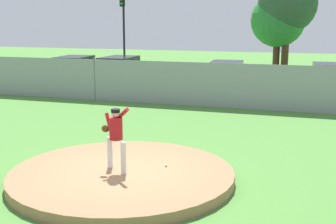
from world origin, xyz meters
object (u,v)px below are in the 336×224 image
object	(u,v)px
parked_car_silver	(226,78)
pitcher_youth	(116,133)
parked_car_teal	(74,70)
parked_car_burgundy	(331,82)
parked_car_white	(119,72)
traffic_light_near	(123,21)
baseball	(166,165)

from	to	relation	value
parked_car_silver	pitcher_youth	bearing A→B (deg)	-89.96
pitcher_youth	parked_car_teal	world-z (taller)	pitcher_youth
parked_car_burgundy	parked_car_white	world-z (taller)	parked_car_white
parked_car_white	parked_car_burgundy	bearing A→B (deg)	-2.28
pitcher_youth	traffic_light_near	bearing A→B (deg)	112.80
traffic_light_near	parked_car_burgundy	bearing A→B (deg)	-18.02
pitcher_youth	parked_car_burgundy	size ratio (longest dim) A/B	0.39
parked_car_teal	parked_car_silver	bearing A→B (deg)	-5.83
baseball	traffic_light_near	bearing A→B (deg)	116.35
pitcher_youth	parked_car_white	bearing A→B (deg)	113.68
baseball	parked_car_silver	xyz separation A→B (m)	(-1.07, 13.39, 0.52)
baseball	traffic_light_near	xyz separation A→B (m)	(-8.78, 17.72, 3.48)
parked_car_silver	parked_car_burgundy	size ratio (longest dim) A/B	1.15
parked_car_silver	parked_car_burgundy	xyz separation A→B (m)	(5.24, 0.12, 0.01)
parked_car_white	traffic_light_near	world-z (taller)	traffic_light_near
pitcher_youth	parked_car_silver	distance (m)	14.05
parked_car_silver	parked_car_teal	distance (m)	9.62
traffic_light_near	parked_car_teal	bearing A→B (deg)	-119.04
parked_car_white	parked_car_teal	bearing A→B (deg)	172.85
parked_car_silver	traffic_light_near	distance (m)	9.33
parked_car_silver	parked_car_white	world-z (taller)	parked_car_white
parked_car_silver	parked_car_teal	size ratio (longest dim) A/B	1.04
baseball	traffic_light_near	world-z (taller)	traffic_light_near
pitcher_youth	parked_car_silver	bearing A→B (deg)	90.04
parked_car_silver	parked_car_teal	world-z (taller)	parked_car_silver
parked_car_teal	parked_car_white	bearing A→B (deg)	-7.15
parked_car_teal	traffic_light_near	bearing A→B (deg)	60.96
baseball	parked_car_burgundy	xyz separation A→B (m)	(4.18, 13.51, 0.53)
parked_car_teal	traffic_light_near	distance (m)	4.85
parked_car_teal	traffic_light_near	world-z (taller)	traffic_light_near
parked_car_burgundy	baseball	bearing A→B (deg)	-107.18
parked_car_white	traffic_light_near	distance (m)	4.94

